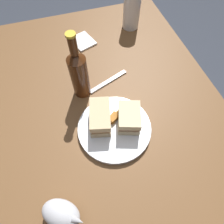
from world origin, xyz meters
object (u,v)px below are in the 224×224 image
(sandwich_half_right, at_px, (100,117))
(pint_glass, at_px, (131,14))
(sandwich_half_left, at_px, (129,118))
(cider_bottle, at_px, (79,73))
(plate, at_px, (114,128))
(napkin, at_px, (83,41))
(gravy_boat, at_px, (62,214))
(fork, at_px, (108,81))

(sandwich_half_right, bearing_deg, pint_glass, -30.74)
(sandwich_half_left, relative_size, cider_bottle, 0.44)
(plate, xyz_separation_m, pint_glass, (0.52, -0.25, 0.06))
(sandwich_half_left, height_order, napkin, sandwich_half_left)
(gravy_boat, bearing_deg, pint_glass, -32.41)
(pint_glass, distance_m, napkin, 0.26)
(plate, distance_m, gravy_boat, 0.31)
(fork, bearing_deg, gravy_boat, -141.72)
(sandwich_half_right, relative_size, cider_bottle, 0.49)
(gravy_boat, xyz_separation_m, fork, (0.42, -0.26, -0.04))
(fork, bearing_deg, napkin, 78.93)
(napkin, bearing_deg, plate, -179.54)
(plate, xyz_separation_m, sandwich_half_right, (0.03, 0.04, 0.04))
(sandwich_half_left, distance_m, gravy_boat, 0.35)
(sandwich_half_right, distance_m, fork, 0.20)
(plate, xyz_separation_m, napkin, (0.48, 0.00, -0.00))
(sandwich_half_right, height_order, pint_glass, pint_glass)
(napkin, bearing_deg, pint_glass, -80.65)
(plate, distance_m, napkin, 0.48)
(sandwich_half_left, distance_m, pint_glass, 0.55)
(pint_glass, xyz_separation_m, cider_bottle, (-0.33, 0.32, 0.04))
(sandwich_half_right, bearing_deg, plate, -130.84)
(plate, bearing_deg, cider_bottle, 19.64)
(sandwich_half_right, height_order, cider_bottle, cider_bottle)
(sandwich_half_left, distance_m, fork, 0.21)
(pint_glass, bearing_deg, sandwich_half_left, 159.17)
(napkin, xyz_separation_m, fork, (-0.27, -0.04, -0.00))
(gravy_boat, relative_size, napkin, 1.17)
(sandwich_half_right, height_order, gravy_boat, sandwich_half_right)
(gravy_boat, height_order, fork, gravy_boat)
(plate, xyz_separation_m, gravy_boat, (-0.21, 0.22, 0.03))
(sandwich_half_right, bearing_deg, napkin, -4.62)
(gravy_boat, bearing_deg, napkin, -17.06)
(sandwich_half_right, distance_m, cider_bottle, 0.17)
(gravy_boat, xyz_separation_m, cider_bottle, (0.41, -0.15, 0.07))
(gravy_boat, distance_m, fork, 0.50)
(sandwich_half_left, distance_m, napkin, 0.48)
(cider_bottle, height_order, napkin, cider_bottle)
(sandwich_half_right, height_order, fork, sandwich_half_right)
(sandwich_half_right, bearing_deg, cider_bottle, 10.49)
(cider_bottle, relative_size, napkin, 2.45)
(pint_glass, bearing_deg, napkin, 99.35)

